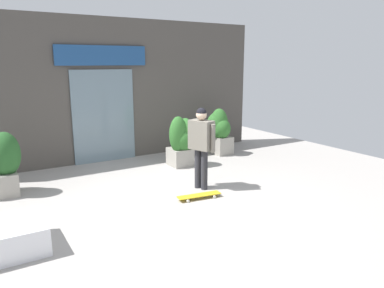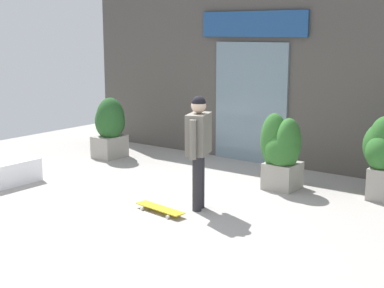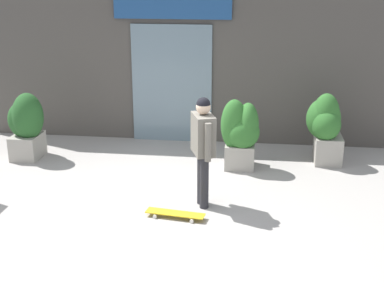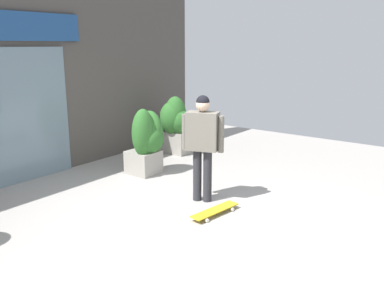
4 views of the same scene
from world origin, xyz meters
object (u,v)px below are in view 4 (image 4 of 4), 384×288
skateboard (215,210)px  planter_box_mid (176,123)px  planter_box_left (147,140)px  skateboarder (203,138)px

skateboard → planter_box_mid: size_ratio=0.68×
skateboard → planter_box_left: size_ratio=0.69×
planter_box_mid → skateboarder: bearing=-132.6°
skateboard → planter_box_mid: bearing=-123.6°
skateboard → planter_box_left: 2.28m
planter_box_left → planter_box_mid: 1.53m
planter_box_left → skateboarder: bearing=-106.9°
planter_box_left → planter_box_mid: bearing=19.1°
skateboarder → planter_box_mid: size_ratio=1.29×
skateboard → skateboarder: bearing=-118.2°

